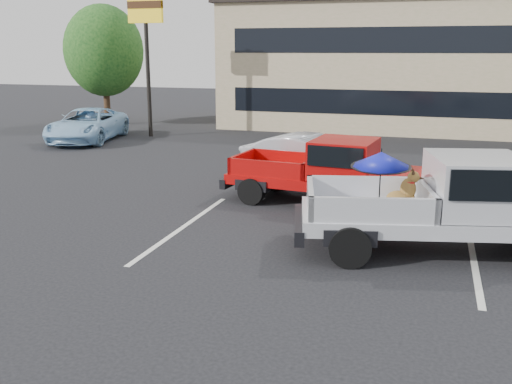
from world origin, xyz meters
TOP-DOWN VIEW (x-y plane):
  - ground at (0.00, 0.00)m, footprint 90.00×90.00m
  - stripe_left at (-3.00, 2.00)m, footprint 0.12×5.00m
  - stripe_right at (3.00, 2.00)m, footprint 0.12×5.00m
  - motel_building at (2.00, 20.99)m, footprint 20.40×8.40m
  - motel_sign at (-10.00, 14.00)m, footprint 1.60×0.22m
  - tree_left at (-14.00, 17.00)m, footprint 3.96×3.96m
  - silver_pickup at (2.73, 2.07)m, footprint 5.99×3.19m
  - red_pickup at (-0.08, 4.83)m, footprint 5.21×2.29m
  - silver_sedan at (-1.22, 7.12)m, footprint 4.41×2.48m
  - blue_suv at (-11.93, 11.99)m, footprint 3.19×5.26m

SIDE VIEW (x-z plane):
  - ground at x=0.00m, z-range 0.00..0.00m
  - stripe_left at x=-3.00m, z-range 0.00..0.01m
  - stripe_right at x=3.00m, z-range 0.00..0.01m
  - blue_suv at x=-11.93m, z-range 0.00..1.36m
  - silver_sedan at x=-1.22m, z-range 0.00..1.38m
  - red_pickup at x=-0.08m, z-range 0.08..1.74m
  - silver_pickup at x=2.73m, z-range 0.02..2.08m
  - motel_building at x=2.00m, z-range 0.06..6.36m
  - tree_left at x=-14.00m, z-range 0.72..6.74m
  - motel_sign at x=-10.00m, z-range 1.65..7.65m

